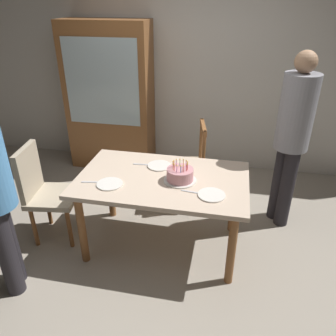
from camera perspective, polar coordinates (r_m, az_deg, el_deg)
name	(u,v)px	position (r m, az deg, el deg)	size (l,w,h in m)	color
ground	(163,243)	(3.30, -0.87, -12.90)	(6.40, 6.40, 0.00)	#9E9384
back_wall	(193,70)	(4.41, 4.36, 16.60)	(6.40, 0.10, 2.60)	beige
dining_table	(162,187)	(2.92, -0.96, -3.29)	(1.48, 0.91, 0.74)	beige
birthday_cake	(180,175)	(2.80, 2.09, -1.23)	(0.28, 0.28, 0.18)	silver
plate_near_celebrant	(110,184)	(2.81, -10.05, -2.73)	(0.22, 0.22, 0.01)	white
plate_far_side	(159,166)	(3.06, -1.51, 0.41)	(0.22, 0.22, 0.01)	white
plate_near_guest	(212,195)	(2.64, 7.54, -4.63)	(0.22, 0.22, 0.01)	white
fork_near_celebrant	(92,182)	(2.87, -13.00, -2.39)	(0.18, 0.02, 0.01)	silver
fork_far_side	(143,164)	(3.10, -4.40, 0.62)	(0.18, 0.02, 0.01)	silver
fork_near_guest	(192,192)	(2.67, 4.15, -4.15)	(0.18, 0.02, 0.01)	silver
chair_spindle_back	(186,166)	(3.67, 3.13, 0.27)	(0.51, 0.51, 0.95)	tan
chair_upholstered	(44,189)	(3.32, -20.71, -3.37)	(0.50, 0.50, 0.95)	tan
person_guest	(293,133)	(3.33, 20.73, 5.68)	(0.32, 0.32, 1.74)	#262328
china_cabinet	(110,98)	(4.47, -10.04, 11.83)	(1.10, 0.45, 1.90)	brown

